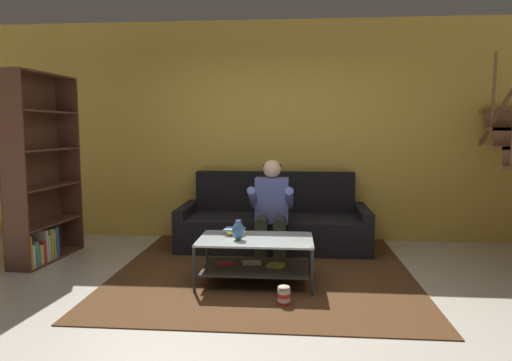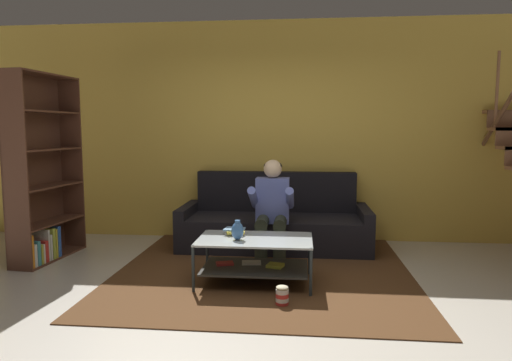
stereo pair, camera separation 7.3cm
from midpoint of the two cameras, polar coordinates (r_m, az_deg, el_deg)
name	(u,v)px [view 1 (the left image)]	position (r m, az deg, el deg)	size (l,w,h in m)	color
ground	(250,305)	(4.00, -1.27, -15.28)	(16.80, 16.80, 0.00)	beige
back_partition	(267,132)	(6.17, 1.11, 6.13)	(8.40, 0.12, 2.90)	gold
couch	(273,224)	(5.78, 1.83, -5.45)	(2.33, 0.92, 0.93)	black
person_seated_center	(271,206)	(5.17, 1.53, -3.21)	(0.50, 0.58, 1.14)	#2A2F22
coffee_table	(255,253)	(4.43, -0.57, -9.09)	(1.09, 0.65, 0.44)	silver
area_rug	(265,265)	(5.05, 0.69, -10.57)	(3.02, 3.33, 0.01)	#53331B
vase	(238,231)	(4.32, -2.72, -6.29)	(0.12, 0.12, 0.19)	#376195
book_stack	(235,231)	(4.54, -3.05, -6.37)	(0.22, 0.20, 0.06)	silver
bookshelf	(38,186)	(5.67, -25.91, -0.57)	(0.39, 1.04, 2.09)	brown
popcorn_tub	(284,295)	(3.97, 2.97, -14.13)	(0.11, 0.11, 0.17)	red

